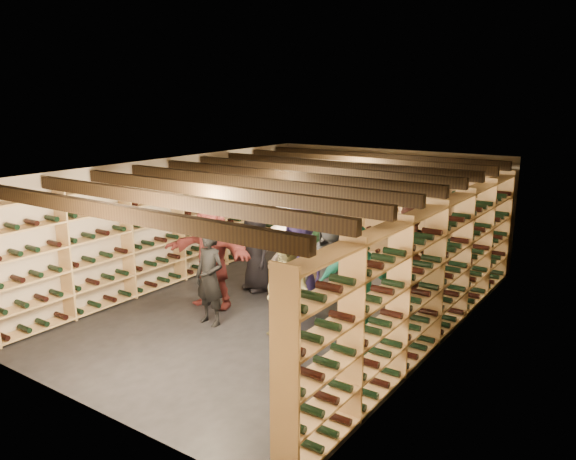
{
  "coord_description": "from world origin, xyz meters",
  "views": [
    {
      "loc": [
        5.22,
        -7.54,
        3.56
      ],
      "look_at": [
        -0.12,
        0.2,
        1.3
      ],
      "focal_mm": 35.0,
      "sensor_mm": 36.0,
      "label": 1
    }
  ],
  "objects_px": {
    "person_3": "(287,259)",
    "person_8": "(412,258)",
    "crate_stack_left": "(343,259)",
    "person_5": "(212,254)",
    "person_4": "(355,291)",
    "person_6": "(300,260)",
    "person_0": "(256,247)",
    "person_7": "(334,258)",
    "person_9": "(286,247)",
    "crate_loose": "(367,264)",
    "person_10": "(314,248)",
    "person_2": "(288,292)",
    "person_12": "(331,268)",
    "crate_stack_right": "(323,268)"
  },
  "relations": [
    {
      "from": "crate_stack_right",
      "to": "person_9",
      "type": "relative_size",
      "value": 0.41
    },
    {
      "from": "person_3",
      "to": "person_5",
      "type": "bearing_deg",
      "value": -118.0
    },
    {
      "from": "person_2",
      "to": "person_4",
      "type": "bearing_deg",
      "value": 15.86
    },
    {
      "from": "crate_loose",
      "to": "person_5",
      "type": "xyz_separation_m",
      "value": [
        -1.23,
        -3.46,
        0.84
      ]
    },
    {
      "from": "crate_stack_left",
      "to": "person_9",
      "type": "relative_size",
      "value": 0.35
    },
    {
      "from": "person_12",
      "to": "person_7",
      "type": "bearing_deg",
      "value": 92.79
    },
    {
      "from": "crate_loose",
      "to": "person_7",
      "type": "bearing_deg",
      "value": -76.54
    },
    {
      "from": "person_5",
      "to": "person_9",
      "type": "height_order",
      "value": "person_5"
    },
    {
      "from": "person_5",
      "to": "person_8",
      "type": "xyz_separation_m",
      "value": [
        2.89,
        1.77,
        -0.03
      ]
    },
    {
      "from": "crate_stack_left",
      "to": "person_5",
      "type": "relative_size",
      "value": 0.32
    },
    {
      "from": "person_0",
      "to": "person_7",
      "type": "height_order",
      "value": "person_7"
    },
    {
      "from": "person_5",
      "to": "person_6",
      "type": "bearing_deg",
      "value": 17.61
    },
    {
      "from": "person_7",
      "to": "person_10",
      "type": "bearing_deg",
      "value": 131.48
    },
    {
      "from": "person_2",
      "to": "person_4",
      "type": "relative_size",
      "value": 0.82
    },
    {
      "from": "crate_loose",
      "to": "person_10",
      "type": "relative_size",
      "value": 0.32
    },
    {
      "from": "crate_stack_left",
      "to": "person_4",
      "type": "height_order",
      "value": "person_4"
    },
    {
      "from": "person_2",
      "to": "person_8",
      "type": "bearing_deg",
      "value": 71.24
    },
    {
      "from": "person_9",
      "to": "person_4",
      "type": "bearing_deg",
      "value": -49.47
    },
    {
      "from": "person_7",
      "to": "person_8",
      "type": "relative_size",
      "value": 0.99
    },
    {
      "from": "person_9",
      "to": "person_12",
      "type": "height_order",
      "value": "person_12"
    },
    {
      "from": "person_0",
      "to": "person_8",
      "type": "distance_m",
      "value": 2.85
    },
    {
      "from": "person_4",
      "to": "person_6",
      "type": "xyz_separation_m",
      "value": [
        -1.51,
        0.91,
        -0.03
      ]
    },
    {
      "from": "person_5",
      "to": "person_10",
      "type": "height_order",
      "value": "person_5"
    },
    {
      "from": "person_2",
      "to": "person_8",
      "type": "distance_m",
      "value": 2.46
    },
    {
      "from": "person_0",
      "to": "person_9",
      "type": "distance_m",
      "value": 0.55
    },
    {
      "from": "person_7",
      "to": "crate_loose",
      "type": "bearing_deg",
      "value": 95.21
    },
    {
      "from": "person_2",
      "to": "crate_loose",
      "type": "bearing_deg",
      "value": 104.52
    },
    {
      "from": "crate_loose",
      "to": "person_3",
      "type": "height_order",
      "value": "person_3"
    },
    {
      "from": "crate_stack_right",
      "to": "person_0",
      "type": "distance_m",
      "value": 1.37
    },
    {
      "from": "person_2",
      "to": "person_10",
      "type": "distance_m",
      "value": 2.46
    },
    {
      "from": "crate_loose",
      "to": "person_6",
      "type": "relative_size",
      "value": 0.28
    },
    {
      "from": "crate_loose",
      "to": "person_4",
      "type": "xyz_separation_m",
      "value": [
        1.68,
        -3.74,
        0.85
      ]
    },
    {
      "from": "person_7",
      "to": "person_8",
      "type": "xyz_separation_m",
      "value": [
        1.09,
        0.71,
        0.01
      ]
    },
    {
      "from": "person_3",
      "to": "person_5",
      "type": "relative_size",
      "value": 0.82
    },
    {
      "from": "person_10",
      "to": "person_7",
      "type": "bearing_deg",
      "value": -22.46
    },
    {
      "from": "person_0",
      "to": "person_7",
      "type": "relative_size",
      "value": 0.92
    },
    {
      "from": "person_2",
      "to": "person_4",
      "type": "height_order",
      "value": "person_4"
    },
    {
      "from": "person_5",
      "to": "person_12",
      "type": "height_order",
      "value": "person_5"
    },
    {
      "from": "person_6",
      "to": "person_2",
      "type": "bearing_deg",
      "value": -66.93
    },
    {
      "from": "person_3",
      "to": "person_8",
      "type": "height_order",
      "value": "person_8"
    },
    {
      "from": "person_10",
      "to": "person_0",
      "type": "bearing_deg",
      "value": -121.79
    },
    {
      "from": "person_7",
      "to": "person_10",
      "type": "distance_m",
      "value": 1.12
    },
    {
      "from": "person_2",
      "to": "person_4",
      "type": "xyz_separation_m",
      "value": [
        1.0,
        0.2,
        0.17
      ]
    },
    {
      "from": "crate_stack_left",
      "to": "person_2",
      "type": "relative_size",
      "value": 0.38
    },
    {
      "from": "person_2",
      "to": "person_12",
      "type": "distance_m",
      "value": 1.05
    },
    {
      "from": "person_3",
      "to": "person_7",
      "type": "height_order",
      "value": "person_7"
    },
    {
      "from": "crate_stack_left",
      "to": "person_3",
      "type": "height_order",
      "value": "person_3"
    },
    {
      "from": "person_6",
      "to": "person_8",
      "type": "relative_size",
      "value": 1.0
    },
    {
      "from": "person_5",
      "to": "person_9",
      "type": "relative_size",
      "value": 1.11
    },
    {
      "from": "person_2",
      "to": "person_12",
      "type": "relative_size",
      "value": 0.86
    }
  ]
}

